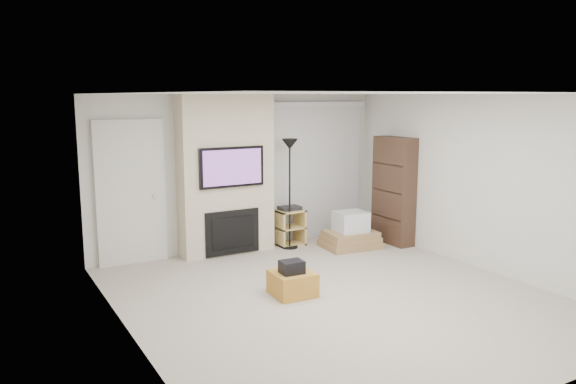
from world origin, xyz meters
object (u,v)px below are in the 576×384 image
ottoman (292,283)px  floor_lamp (290,163)px  bookshelf (394,191)px  av_stand (290,225)px  box_stack (350,234)px

ottoman → floor_lamp: floor_lamp is taller
ottoman → bookshelf: bearing=26.3°
ottoman → av_stand: (1.17, 2.11, 0.20)m
floor_lamp → av_stand: floor_lamp is taller
av_stand → box_stack: av_stand is taller
ottoman → bookshelf: bookshelf is taller
ottoman → box_stack: bearing=36.9°
box_stack → av_stand: bearing=141.1°
av_stand → floor_lamp: bearing=-119.9°
floor_lamp → av_stand: size_ratio=2.72×
ottoman → floor_lamp: (1.08, 1.94, 1.26)m
bookshelf → av_stand: bearing=155.0°
ottoman → box_stack: size_ratio=0.52×
floor_lamp → av_stand: (0.10, 0.17, -1.07)m
av_stand → bookshelf: bearing=-25.0°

